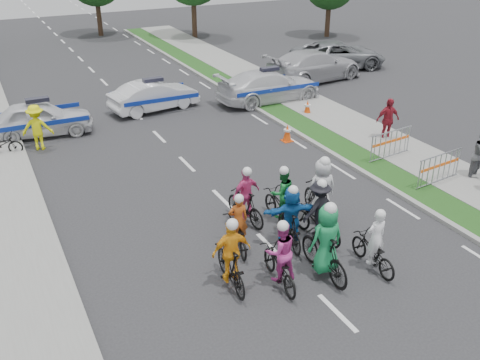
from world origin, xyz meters
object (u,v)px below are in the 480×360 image
police_car_1 (154,96)px  parked_bike (0,145)px  barrier_1 (439,170)px  cone_0 (287,133)px  civilian_suv (338,55)px  rider_2 (280,261)px  cone_1 (307,108)px  rider_3 (231,260)px  barrier_2 (390,145)px  rider_6 (238,231)px  rider_7 (321,196)px  marshal_hiviz (37,127)px  rider_0 (373,249)px  rider_9 (246,201)px  civilian_sedan (314,66)px  rider_5 (290,220)px  police_car_2 (269,86)px  spectator_2 (388,120)px  rider_4 (318,216)px  rider_1 (325,248)px  rider_8 (281,201)px

police_car_1 → parked_bike: size_ratio=2.61×
barrier_1 → cone_0: (-2.34, 5.57, -0.22)m
police_car_1 → civilian_suv: size_ratio=0.74×
rider_2 → cone_1: bearing=-120.4°
civilian_suv → parked_bike: 19.54m
rider_3 → barrier_2: bearing=-148.7°
police_car_1 → rider_6: bearing=162.5°
rider_6 → barrier_2: 8.00m
rider_7 → marshal_hiviz: (-6.40, 9.24, 0.09)m
rider_0 → rider_9: (-1.78, 3.41, 0.12)m
civilian_sedan → marshal_hiviz: marshal_hiviz is taller
rider_5 → barrier_2: bearing=-141.1°
rider_5 → civilian_suv: rider_5 is taller
rider_5 → police_car_2: 12.64m
rider_0 → rider_7: (0.17, 2.56, 0.22)m
spectator_2 → parked_bike: size_ratio=1.11×
civilian_sedan → rider_2: bearing=135.7°
rider_0 → rider_2: (-2.40, 0.47, 0.10)m
police_car_1 → rider_2: bearing=164.3°
rider_0 → rider_4: (-0.45, 1.76, 0.14)m
rider_0 → barrier_2: size_ratio=0.85×
civilian_suv → barrier_2: civilian_suv is taller
rider_4 → civilian_sedan: bearing=-133.0°
rider_1 → civilian_sedan: rider_1 is taller
civilian_sedan → marshal_hiviz: bearing=95.1°
rider_0 → civilian_suv: bearing=-121.9°
civilian_suv → rider_9: bearing=150.7°
rider_8 → civilian_suv: 18.42m
rider_2 → cone_1: rider_2 is taller
marshal_hiviz → parked_bike: 1.44m
marshal_hiviz → parked_bike: (-1.36, 0.05, -0.46)m
cone_1 → rider_6: bearing=-132.7°
civilian_sedan → civilian_suv: (2.84, 1.69, -0.06)m
rider_6 → rider_7: rider_7 is taller
rider_2 → civilian_sedan: 18.28m
rider_4 → cone_0: 7.19m
civilian_suv → barrier_1: size_ratio=2.75×
police_car_2 → civilian_sedan: (3.95, 2.09, 0.08)m
rider_0 → civilian_sedan: bearing=-117.2°
barrier_2 → cone_1: (0.09, 5.50, -0.22)m
rider_0 → rider_9: rider_9 is taller
police_car_2 → cone_0: bearing=157.7°
civilian_sedan → spectator_2: spectator_2 is taller
rider_0 → rider_8: (-0.84, 3.01, 0.09)m
rider_0 → civilian_suv: 20.30m
rider_0 → rider_6: size_ratio=1.00×
rider_1 → parked_bike: bearing=-60.2°
rider_3 → spectator_2: (9.52, 5.63, 0.14)m
civilian_suv → cone_1: bearing=150.1°
rider_9 → cone_0: size_ratio=2.54×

